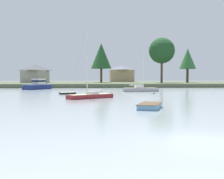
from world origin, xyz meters
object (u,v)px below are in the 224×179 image
at_px(sailboat_maroon, 90,97).
at_px(cruiser_navy, 40,87).
at_px(mooring_buoy_green, 154,94).
at_px(dinghy_skyblue, 150,107).
at_px(dinghy_black, 68,93).
at_px(sailboat_grey, 140,91).

relative_size(sailboat_maroon, cruiser_navy, 1.15).
xyz_separation_m(sailboat_maroon, mooring_buoy_green, (10.73, 9.47, -0.14)).
bearing_deg(sailboat_maroon, cruiser_navy, 111.50).
xyz_separation_m(dinghy_skyblue, cruiser_navy, (-17.70, 44.02, 0.40)).
relative_size(dinghy_black, sailboat_maroon, 0.30).
relative_size(sailboat_maroon, sailboat_grey, 0.99).
xyz_separation_m(sailboat_grey, mooring_buoy_green, (0.93, -7.81, -0.16)).
distance_m(dinghy_black, mooring_buoy_green, 14.61).
distance_m(sailboat_maroon, sailboat_grey, 19.86).
height_order(sailboat_maroon, mooring_buoy_green, sailboat_maroon).
bearing_deg(dinghy_black, sailboat_grey, 27.85).
bearing_deg(sailboat_maroon, mooring_buoy_green, 41.40).
xyz_separation_m(dinghy_black, mooring_buoy_green, (14.60, -0.58, -0.05)).
xyz_separation_m(dinghy_black, sailboat_grey, (13.67, 7.23, 0.11)).
xyz_separation_m(sailboat_maroon, sailboat_grey, (9.80, 17.27, 0.02)).
height_order(dinghy_black, sailboat_maroon, sailboat_maroon).
relative_size(sailboat_maroon, dinghy_skyblue, 2.34).
distance_m(sailboat_maroon, mooring_buoy_green, 14.31).
bearing_deg(dinghy_black, sailboat_maroon, -68.94).
distance_m(dinghy_black, sailboat_grey, 15.46).
height_order(dinghy_skyblue, cruiser_navy, cruiser_navy).
height_order(sailboat_maroon, cruiser_navy, sailboat_maroon).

